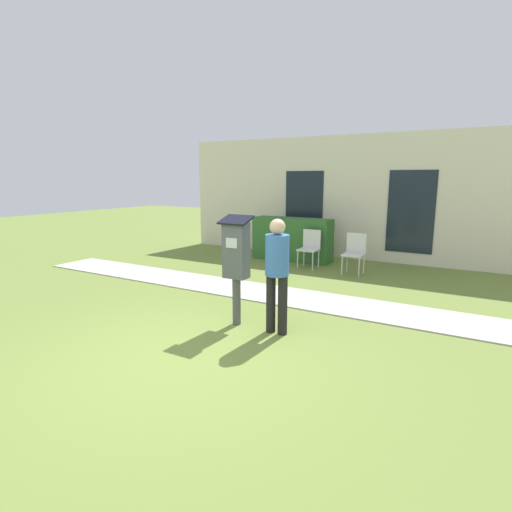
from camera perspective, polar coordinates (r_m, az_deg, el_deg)
name	(u,v)px	position (r m, az deg, el deg)	size (l,w,h in m)	color
ground_plane	(183,357)	(4.99, -10.35, -14.03)	(40.00, 40.00, 0.00)	olive
sidewalk	(287,296)	(7.26, 4.40, -5.74)	(12.00, 1.10, 0.02)	#B7B2A8
building_facade	(356,198)	(10.83, 14.05, 8.04)	(10.00, 0.26, 3.20)	beige
parking_meter	(236,256)	(5.67, -2.86, 0.01)	(0.44, 0.31, 1.59)	#4C4C4C
person_standing	(277,267)	(5.35, 3.02, -1.62)	(0.32, 0.32, 1.58)	black
outdoor_chair_left	(310,245)	(9.60, 7.72, 1.51)	(0.44, 0.44, 0.90)	silver
outdoor_chair_middle	(355,250)	(9.16, 13.93, 0.82)	(0.44, 0.44, 0.90)	silver
hedge_row	(292,239)	(10.39, 5.19, 2.40)	(2.05, 0.60, 1.10)	#33662D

